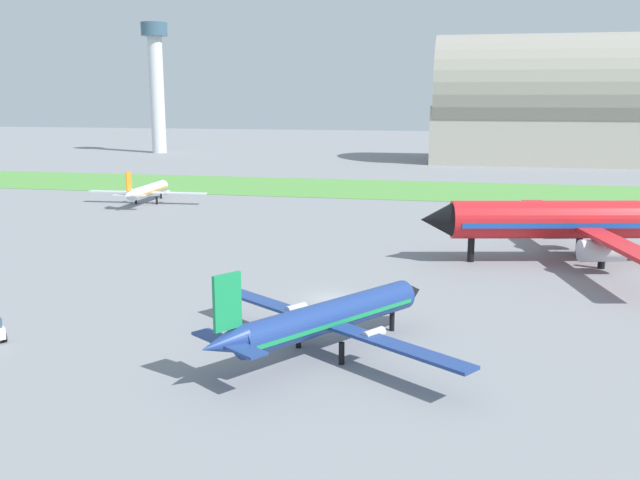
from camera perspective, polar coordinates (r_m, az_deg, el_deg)
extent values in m
plane|color=gray|center=(63.45, 0.89, -4.77)|extent=(600.00, 600.00, 0.00)
cube|color=#549342|center=(136.50, 6.90, 4.08)|extent=(360.00, 28.00, 0.08)
cylinder|color=silver|center=(121.86, -13.80, 3.95)|extent=(2.51, 13.50, 1.87)
cone|color=black|center=(128.71, -12.52, 4.41)|extent=(1.91, 1.95, 1.83)
cone|color=silver|center=(114.72, -15.31, 3.53)|extent=(1.80, 2.69, 1.68)
cube|color=orange|center=(121.88, -13.79, 3.89)|extent=(2.51, 12.76, 0.26)
cube|color=silver|center=(123.64, -16.05, 3.79)|extent=(10.31, 1.79, 0.19)
cube|color=silver|center=(119.67, -11.59, 3.76)|extent=(10.31, 1.79, 0.19)
cylinder|color=#B7BABF|center=(123.35, -15.17, 3.82)|extent=(0.67, 1.52, 0.60)
cylinder|color=#B7BABF|center=(120.81, -12.32, 3.80)|extent=(0.67, 1.52, 0.60)
cube|color=orange|center=(114.78, -15.29, 4.64)|extent=(0.30, 1.69, 2.98)
cube|color=silver|center=(115.61, -15.82, 3.54)|extent=(2.66, 1.24, 0.15)
cube|color=silver|center=(114.54, -14.63, 3.53)|extent=(2.66, 1.24, 0.15)
cylinder|color=black|center=(127.20, -12.79, 3.60)|extent=(0.34, 0.34, 1.31)
cylinder|color=black|center=(121.96, -14.73, 3.16)|extent=(0.34, 0.34, 1.31)
cylinder|color=black|center=(120.52, -13.12, 3.14)|extent=(0.34, 0.34, 1.31)
cylinder|color=navy|center=(49.88, 0.88, -6.19)|extent=(10.94, 14.45, 2.23)
cone|color=black|center=(56.21, 7.39, -4.22)|extent=(3.06, 3.07, 2.18)
cone|color=navy|center=(44.11, -7.92, -8.36)|extent=(3.42, 3.70, 2.00)
cube|color=#198C4C|center=(49.93, 0.88, -6.37)|extent=(10.47, 13.74, 0.31)
cube|color=navy|center=(54.07, -4.02, -5.22)|extent=(10.96, 8.24, 0.22)
cube|color=navy|center=(45.76, 5.90, -8.45)|extent=(10.96, 8.24, 0.22)
cylinder|color=#B7BABF|center=(52.85, -1.97, -5.60)|extent=(1.60, 1.87, 0.71)
cylinder|color=#B7BABF|center=(47.56, 4.36, -7.63)|extent=(1.60, 1.87, 0.71)
cube|color=#198C4C|center=(43.53, -7.54, -5.00)|extent=(1.36, 1.80, 3.56)
cube|color=navy|center=(45.57, -8.62, -7.79)|extent=(3.32, 2.87, 0.18)
cube|color=navy|center=(43.20, -6.22, -8.84)|extent=(3.32, 2.87, 0.18)
cylinder|color=black|center=(55.12, 5.87, -6.56)|extent=(0.40, 0.40, 1.56)
cylinder|color=black|center=(51.30, -1.77, -7.91)|extent=(0.40, 0.40, 1.56)
cylinder|color=black|center=(48.30, 1.77, -9.19)|extent=(0.40, 0.40, 1.56)
cylinder|color=red|center=(81.27, 20.04, 1.58)|extent=(27.27, 9.74, 4.13)
cone|color=black|center=(77.33, 9.55, 1.64)|extent=(4.52, 4.75, 4.04)
cube|color=#19479E|center=(81.32, 20.02, 1.36)|extent=(25.82, 9.50, 0.58)
cube|color=red|center=(73.47, 22.94, -0.24)|extent=(6.37, 18.16, 0.41)
cube|color=red|center=(89.99, 18.49, 2.14)|extent=(6.37, 18.16, 0.41)
cylinder|color=#B7BABF|center=(76.68, 21.92, -0.81)|extent=(4.88, 3.17, 2.27)
cylinder|color=#B7BABF|center=(87.23, 19.10, 0.83)|extent=(4.88, 3.17, 2.27)
cylinder|color=black|center=(78.71, 12.16, -0.79)|extent=(0.74, 0.74, 2.63)
cylinder|color=black|center=(79.62, 21.93, -1.24)|extent=(0.74, 0.74, 2.63)
cylinder|color=black|center=(85.51, 20.31, -0.27)|extent=(0.74, 0.74, 2.63)
cylinder|color=black|center=(57.54, -24.25, -7.23)|extent=(0.69, 0.65, 0.70)
cube|color=#B2AD9E|center=(199.68, 17.64, 8.19)|extent=(58.86, 28.63, 15.11)
cylinder|color=gray|center=(199.41, 17.82, 11.17)|extent=(57.68, 31.50, 31.50)
cylinder|color=silver|center=(228.13, -13.10, 11.38)|extent=(4.40, 4.40, 35.54)
cylinder|color=#38566B|center=(228.96, -13.33, 16.32)|extent=(8.00, 8.00, 4.00)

